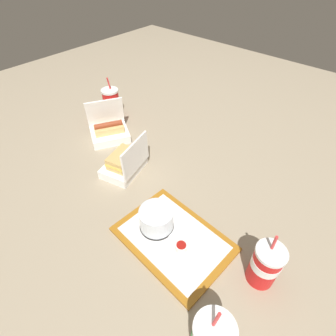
# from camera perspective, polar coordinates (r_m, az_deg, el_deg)

# --- Properties ---
(ground_plane) EXTENTS (3.20, 3.20, 0.00)m
(ground_plane) POSITION_cam_1_polar(r_m,az_deg,el_deg) (1.11, -1.71, -1.76)
(ground_plane) COLOR gray
(food_tray) EXTENTS (0.39, 0.28, 0.01)m
(food_tray) POSITION_cam_1_polar(r_m,az_deg,el_deg) (0.91, 1.19, -15.16)
(food_tray) COLOR #A56619
(food_tray) RESTS_ON ground_plane
(cake_container) EXTENTS (0.12, 0.12, 0.08)m
(cake_container) POSITION_cam_1_polar(r_m,az_deg,el_deg) (0.90, -2.52, -11.07)
(cake_container) COLOR black
(cake_container) RESTS_ON food_tray
(ketchup_cup) EXTENTS (0.04, 0.04, 0.02)m
(ketchup_cup) POSITION_cam_1_polar(r_m,az_deg,el_deg) (0.87, 2.89, -16.75)
(ketchup_cup) COLOR white
(ketchup_cup) RESTS_ON food_tray
(napkin_stack) EXTENTS (0.10, 0.10, 0.00)m
(napkin_stack) POSITION_cam_1_polar(r_m,az_deg,el_deg) (0.92, 2.61, -13.03)
(napkin_stack) COLOR white
(napkin_stack) RESTS_ON food_tray
(plastic_fork) EXTENTS (0.11, 0.02, 0.00)m
(plastic_fork) POSITION_cam_1_polar(r_m,az_deg,el_deg) (0.87, 1.46, -19.05)
(plastic_fork) COLOR white
(plastic_fork) RESTS_ON food_tray
(clamshell_hotdog_left) EXTENTS (0.22, 0.23, 0.18)m
(clamshell_hotdog_left) POSITION_cam_1_polar(r_m,az_deg,el_deg) (1.32, -12.67, 7.97)
(clamshell_hotdog_left) COLOR white
(clamshell_hotdog_left) RESTS_ON ground_plane
(clamshell_sandwich_right) EXTENTS (0.18, 0.21, 0.17)m
(clamshell_sandwich_right) POSITION_cam_1_polar(r_m,az_deg,el_deg) (1.11, -9.46, 1.02)
(clamshell_sandwich_right) COLOR white
(clamshell_sandwich_right) RESTS_ON ground_plane
(soda_cup_center) EXTENTS (0.09, 0.09, 0.21)m
(soda_cup_center) POSITION_cam_1_polar(r_m,az_deg,el_deg) (0.83, 20.42, -19.12)
(soda_cup_center) COLOR red
(soda_cup_center) RESTS_ON ground_plane
(soda_cup_left) EXTENTS (0.09, 0.09, 0.22)m
(soda_cup_left) POSITION_cam_1_polar(r_m,az_deg,el_deg) (1.46, -12.17, 13.56)
(soda_cup_left) COLOR red
(soda_cup_left) RESTS_ON ground_plane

